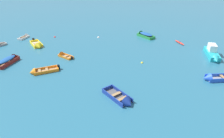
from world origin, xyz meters
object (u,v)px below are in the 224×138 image
at_px(rowboat_blue_near_right, 214,78).
at_px(mooring_buoy_between_boats_right, 98,38).
at_px(kayak_red_outer_left, 180,43).
at_px(rowboat_deep_blue_near_left, 123,100).
at_px(rowboat_maroon_far_left, 10,59).
at_px(rowboat_orange_cluster_outer, 63,55).
at_px(rowboat_yellow_foreground_center, 38,46).
at_px(rowboat_white_back_row_left, 26,36).
at_px(mooring_buoy_between_boats_left, 55,37).
at_px(motor_launch_turquoise_far_back, 213,53).
at_px(rowboat_green_center, 143,34).
at_px(mooring_buoy_far_field, 142,63).
at_px(rowboat_orange_back_row_center, 39,71).

height_order(rowboat_blue_near_right, mooring_buoy_between_boats_right, rowboat_blue_near_right).
bearing_deg(kayak_red_outer_left, mooring_buoy_between_boats_right, 157.27).
bearing_deg(rowboat_deep_blue_near_left, rowboat_blue_near_right, 10.18).
distance_m(rowboat_maroon_far_left, rowboat_orange_cluster_outer, 7.86).
xyz_separation_m(rowboat_yellow_foreground_center, rowboat_maroon_far_left, (-3.34, -5.73, 0.18)).
bearing_deg(rowboat_white_back_row_left, mooring_buoy_between_boats_left, -11.22).
relative_size(rowboat_deep_blue_near_left, rowboat_blue_near_right, 0.97).
xyz_separation_m(motor_launch_turquoise_far_back, rowboat_green_center, (-7.54, 12.00, -0.21)).
relative_size(rowboat_white_back_row_left, rowboat_maroon_far_left, 0.66).
xyz_separation_m(rowboat_deep_blue_near_left, mooring_buoy_far_field, (5.19, 8.91, -0.24)).
xyz_separation_m(rowboat_maroon_far_left, mooring_buoy_far_field, (19.74, -4.32, -0.42)).
relative_size(rowboat_orange_back_row_center, rowboat_deep_blue_near_left, 0.93).
xyz_separation_m(rowboat_white_back_row_left, rowboat_blue_near_right, (26.93, -22.69, 0.09)).
bearing_deg(mooring_buoy_far_field, rowboat_deep_blue_near_left, -120.20).
bearing_deg(motor_launch_turquoise_far_back, rowboat_yellow_foreground_center, 160.39).
bearing_deg(motor_launch_turquoise_far_back, rowboat_maroon_far_left, 172.17).
bearing_deg(rowboat_blue_near_right, rowboat_deep_blue_near_left, -169.82).
bearing_deg(rowboat_orange_back_row_center, mooring_buoy_far_field, 0.57).
distance_m(rowboat_deep_blue_near_left, rowboat_blue_near_right, 12.90).
bearing_deg(rowboat_white_back_row_left, rowboat_deep_blue_near_left, -60.32).
height_order(rowboat_deep_blue_near_left, rowboat_green_center, rowboat_deep_blue_near_left).
bearing_deg(rowboat_deep_blue_near_left, rowboat_yellow_foreground_center, 120.61).
height_order(kayak_red_outer_left, mooring_buoy_between_boats_right, kayak_red_outer_left).
distance_m(rowboat_maroon_far_left, rowboat_blue_near_right, 29.37).
relative_size(motor_launch_turquoise_far_back, rowboat_green_center, 1.29).
height_order(rowboat_deep_blue_near_left, mooring_buoy_between_boats_right, rowboat_deep_blue_near_left).
height_order(rowboat_maroon_far_left, rowboat_blue_near_right, rowboat_maroon_far_left).
height_order(kayak_red_outer_left, rowboat_maroon_far_left, rowboat_maroon_far_left).
distance_m(rowboat_blue_near_right, mooring_buoy_between_boats_right, 23.15).
distance_m(mooring_buoy_between_boats_left, mooring_buoy_between_boats_right, 8.95).
xyz_separation_m(kayak_red_outer_left, rowboat_white_back_row_left, (-29.16, 9.32, 0.02)).
height_order(kayak_red_outer_left, rowboat_orange_cluster_outer, rowboat_orange_cluster_outer).
distance_m(rowboat_deep_blue_near_left, mooring_buoy_far_field, 10.32).
distance_m(rowboat_yellow_foreground_center, rowboat_maroon_far_left, 6.63).
height_order(rowboat_white_back_row_left, rowboat_maroon_far_left, rowboat_maroon_far_left).
xyz_separation_m(rowboat_white_back_row_left, rowboat_green_center, (23.76, -4.10, 0.23)).
bearing_deg(mooring_buoy_far_field, rowboat_orange_cluster_outer, 157.23).
bearing_deg(kayak_red_outer_left, rowboat_yellow_foreground_center, 172.80).
xyz_separation_m(rowboat_maroon_far_left, rowboat_green_center, (24.08, 7.65, -0.03)).
xyz_separation_m(rowboat_white_back_row_left, mooring_buoy_far_field, (19.42, -16.06, -0.15)).
xyz_separation_m(rowboat_yellow_foreground_center, mooring_buoy_far_field, (16.40, -10.04, -0.23)).
bearing_deg(rowboat_white_back_row_left, mooring_buoy_far_field, -39.59).
relative_size(rowboat_orange_back_row_center, rowboat_maroon_far_left, 0.93).
distance_m(rowboat_orange_back_row_center, mooring_buoy_between_boats_left, 15.13).
bearing_deg(rowboat_blue_near_right, rowboat_green_center, 99.69).
xyz_separation_m(kayak_red_outer_left, mooring_buoy_far_field, (-9.74, -6.74, -0.13)).
relative_size(rowboat_blue_near_right, mooring_buoy_far_field, 12.26).
xyz_separation_m(rowboat_white_back_row_left, rowboat_orange_cluster_outer, (7.50, -11.06, -0.00)).
distance_m(mooring_buoy_far_field, mooring_buoy_between_boats_left, 20.23).
height_order(rowboat_yellow_foreground_center, mooring_buoy_between_boats_right, rowboat_yellow_foreground_center).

